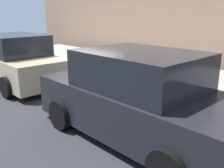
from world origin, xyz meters
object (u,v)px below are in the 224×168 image
suitcase_black_2 (149,81)px  parking_meter (214,71)px  suitcase_silver_0 (176,85)px  parked_car_beige_1 (16,61)px  suitcase_olive_3 (136,74)px  bollard_post (82,62)px  suitcase_maroon_1 (162,80)px  suitcase_navy_4 (123,72)px  fire_hydrant (97,66)px  parked_car_charcoal_0 (139,98)px  suitcase_teal_5 (111,70)px

suitcase_black_2 → parking_meter: (-1.87, -0.23, 0.57)m
suitcase_silver_0 → parked_car_beige_1: 5.44m
parked_car_beige_1 → suitcase_silver_0: bearing=-153.7°
suitcase_olive_3 → bollard_post: (2.59, 0.15, 0.05)m
suitcase_maroon_1 → suitcase_navy_4: (1.53, 0.07, 0.00)m
suitcase_black_2 → suitcase_olive_3: size_ratio=0.80×
suitcase_black_2 → suitcase_olive_3: 0.54m
suitcase_navy_4 → bollard_post: size_ratio=1.23×
suitcase_silver_0 → parked_car_beige_1: bearing=26.3°
suitcase_silver_0 → suitcase_olive_3: (1.45, 0.05, 0.06)m
suitcase_navy_4 → parking_meter: size_ratio=0.82×
bollard_post → fire_hydrant: bearing=-168.1°
suitcase_black_2 → parked_car_charcoal_0: parked_car_charcoal_0 is taller
suitcase_teal_5 → fire_hydrant: suitcase_teal_5 is taller
suitcase_black_2 → fire_hydrant: suitcase_black_2 is taller
suitcase_olive_3 → parked_car_beige_1: (3.42, 2.36, 0.27)m
suitcase_navy_4 → bollard_post: (2.06, 0.11, 0.06)m
bollard_post → parked_car_beige_1: size_ratio=0.19×
suitcase_maroon_1 → parking_meter: 1.49m
suitcase_maroon_1 → suitcase_black_2: (0.48, 0.01, -0.11)m
parking_meter → bollard_post: bearing=4.6°
suitcase_navy_4 → fire_hydrant: (1.34, -0.04, 0.01)m
bollard_post → suitcase_maroon_1: bearing=-177.1°
suitcase_black_2 → bollard_post: bollard_post is taller
fire_hydrant → parked_car_beige_1: 2.83m
suitcase_navy_4 → parked_car_beige_1: (2.89, 2.32, 0.28)m
suitcase_black_2 → bollard_post: (3.11, 0.17, 0.17)m
suitcase_black_2 → fire_hydrant: bearing=0.5°
suitcase_maroon_1 → parked_car_charcoal_0: size_ratio=0.23×
suitcase_silver_0 → parked_car_charcoal_0: 2.53m
suitcase_teal_5 → suitcase_olive_3: bearing=-176.4°
suitcase_olive_3 → suitcase_teal_5: size_ratio=1.26×
parked_car_charcoal_0 → bollard_post: bearing=-25.1°
suitcase_maroon_1 → suitcase_olive_3: suitcase_maroon_1 is taller
suitcase_black_2 → parked_car_charcoal_0: size_ratio=0.18×
suitcase_silver_0 → suitcase_black_2: suitcase_black_2 is taller
suitcase_silver_0 → suitcase_navy_4: 1.99m
suitcase_olive_3 → suitcase_teal_5: (1.07, 0.07, -0.02)m
parking_meter → suitcase_olive_3: bearing=6.0°
suitcase_silver_0 → parked_car_charcoal_0: (-0.67, 2.41, 0.34)m
suitcase_maroon_1 → bollard_post: suitcase_maroon_1 is taller
parking_meter → parked_car_charcoal_0: size_ratio=0.29×
parked_car_charcoal_0 → parked_car_beige_1: size_ratio=1.00×
suitcase_olive_3 → parking_meter: (-2.40, -0.25, 0.45)m
suitcase_maroon_1 → suitcase_navy_4: bearing=2.8°
suitcase_silver_0 → bollard_post: 4.05m
suitcase_silver_0 → suitcase_teal_5: (2.53, 0.12, 0.04)m
bollard_post → parking_meter: (-4.99, -0.40, 0.40)m
bollard_post → parked_car_charcoal_0: bearing=154.9°
suitcase_black_2 → fire_hydrant: 2.40m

